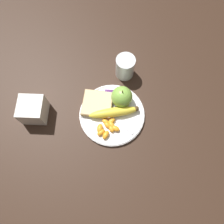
% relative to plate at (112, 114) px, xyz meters
% --- Properties ---
extents(ground_plane, '(3.00, 3.00, 0.00)m').
position_rel_plate_xyz_m(ground_plane, '(0.00, 0.00, -0.01)').
color(ground_plane, '#332116').
extents(plate, '(0.23, 0.23, 0.01)m').
position_rel_plate_xyz_m(plate, '(0.00, 0.00, 0.00)').
color(plate, white).
rests_on(plate, ground_plane).
extents(juice_glass, '(0.07, 0.07, 0.09)m').
position_rel_plate_xyz_m(juice_glass, '(0.04, 0.17, 0.03)').
color(juice_glass, silver).
rests_on(juice_glass, ground_plane).
extents(apple, '(0.07, 0.07, 0.08)m').
position_rel_plate_xyz_m(apple, '(0.03, 0.05, 0.04)').
color(apple, '#84BC47').
rests_on(apple, plate).
extents(banana, '(0.18, 0.07, 0.03)m').
position_rel_plate_xyz_m(banana, '(0.01, 0.00, 0.02)').
color(banana, yellow).
rests_on(banana, plate).
extents(bread_slice, '(0.11, 0.11, 0.02)m').
position_rel_plate_xyz_m(bread_slice, '(-0.05, 0.03, 0.02)').
color(bread_slice, '#AB8751').
rests_on(bread_slice, plate).
extents(fork, '(0.14, 0.14, 0.00)m').
position_rel_plate_xyz_m(fork, '(0.00, 0.00, 0.01)').
color(fork, silver).
rests_on(fork, plate).
extents(jam_packet, '(0.04, 0.03, 0.02)m').
position_rel_plate_xyz_m(jam_packet, '(-0.01, 0.07, 0.01)').
color(jam_packet, white).
rests_on(jam_packet, plate).
extents(orange_segment_0, '(0.03, 0.03, 0.02)m').
position_rel_plate_xyz_m(orange_segment_0, '(-0.00, -0.06, 0.01)').
color(orange_segment_0, orange).
rests_on(orange_segment_0, plate).
extents(orange_segment_1, '(0.03, 0.03, 0.01)m').
position_rel_plate_xyz_m(orange_segment_1, '(-0.02, -0.03, 0.01)').
color(orange_segment_1, orange).
rests_on(orange_segment_1, plate).
extents(orange_segment_2, '(0.03, 0.04, 0.02)m').
position_rel_plate_xyz_m(orange_segment_2, '(-0.02, -0.08, 0.01)').
color(orange_segment_2, orange).
rests_on(orange_segment_2, plate).
extents(orange_segment_3, '(0.04, 0.03, 0.02)m').
position_rel_plate_xyz_m(orange_segment_3, '(0.01, -0.06, 0.01)').
color(orange_segment_3, orange).
rests_on(orange_segment_3, plate).
extents(orange_segment_4, '(0.03, 0.03, 0.02)m').
position_rel_plate_xyz_m(orange_segment_4, '(-0.00, -0.04, 0.01)').
color(orange_segment_4, orange).
rests_on(orange_segment_4, plate).
extents(orange_segment_5, '(0.03, 0.03, 0.02)m').
position_rel_plate_xyz_m(orange_segment_5, '(-0.03, -0.07, 0.01)').
color(orange_segment_5, orange).
rests_on(orange_segment_5, plate).
extents(orange_segment_6, '(0.02, 0.03, 0.02)m').
position_rel_plate_xyz_m(orange_segment_6, '(-0.04, -0.06, 0.01)').
color(orange_segment_6, orange).
rests_on(orange_segment_6, plate).
extents(orange_segment_7, '(0.03, 0.03, 0.02)m').
position_rel_plate_xyz_m(orange_segment_7, '(0.00, -0.03, 0.01)').
color(orange_segment_7, orange).
rests_on(orange_segment_7, plate).
extents(orange_segment_8, '(0.03, 0.03, 0.02)m').
position_rel_plate_xyz_m(orange_segment_8, '(-0.01, -0.04, 0.01)').
color(orange_segment_8, orange).
rests_on(orange_segment_8, plate).
extents(condiment_caddy, '(0.08, 0.08, 0.08)m').
position_rel_plate_xyz_m(condiment_caddy, '(-0.27, -0.01, 0.03)').
color(condiment_caddy, silver).
rests_on(condiment_caddy, ground_plane).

